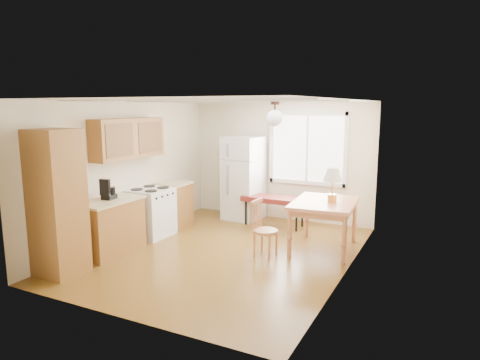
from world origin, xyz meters
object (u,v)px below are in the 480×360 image
Objects in this scene: refrigerator at (243,178)px; bench at (274,200)px; chair at (261,224)px; dining_table at (324,207)px.

refrigerator reaches higher than bench.
refrigerator is 1.36× the size of bench.
chair is (1.26, -1.94, -0.37)m from refrigerator.
bench is at bearing -11.36° from refrigerator.
refrigerator is 2.44m from dining_table.
chair reaches higher than dining_table.
dining_table is 1.57× the size of chair.
refrigerator is 0.92m from bench.
dining_table is 1.13m from chair.
bench is at bearing 108.18° from chair.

